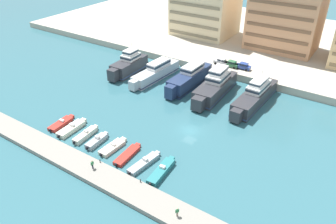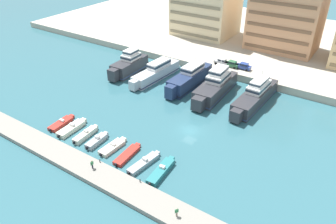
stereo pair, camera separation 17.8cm
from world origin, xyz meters
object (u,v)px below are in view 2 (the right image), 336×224
car_green_left (232,64)px  car_blue_mid_left (244,66)px  yacht_charcoal_center (255,96)px  motorboat_red_center_right (127,155)px  pedestrian_near_edge (92,164)px  motorboat_teal_right (161,171)px  yacht_navy_mid_left (190,78)px  motorboat_red_far_left (61,123)px  motorboat_cream_mid_left (86,135)px  yacht_silver_left (156,72)px  motorboat_grey_center_left (97,141)px  motorboat_cream_left (72,128)px  car_silver_far_left (222,61)px  yacht_charcoal_far_left (129,65)px  motorboat_cream_center (113,147)px  pedestrian_mid_deck (177,211)px  yacht_charcoal_center_left (215,86)px  motorboat_grey_mid_right (144,163)px

car_green_left → car_blue_mid_left: size_ratio=1.01×
yacht_charcoal_center → motorboat_red_center_right: 34.34m
pedestrian_near_edge → car_green_left: bearing=87.1°
pedestrian_near_edge → motorboat_teal_right: bearing=32.2°
yacht_navy_mid_left → motorboat_red_far_left: (-13.31, -31.21, -1.87)m
motorboat_cream_mid_left → car_blue_mid_left: bearing=71.9°
yacht_silver_left → motorboat_grey_center_left: yacht_silver_left is taller
motorboat_cream_mid_left → motorboat_red_center_right: size_ratio=0.93×
motorboat_cream_left → yacht_navy_mid_left: bearing=72.6°
motorboat_cream_left → motorboat_cream_mid_left: motorboat_cream_left is taller
car_silver_far_left → motorboat_cream_mid_left: bearing=-100.5°
yacht_charcoal_far_left → motorboat_grey_center_left: bearing=-61.3°
motorboat_red_far_left → motorboat_cream_mid_left: 7.58m
motorboat_cream_mid_left → motorboat_cream_center: motorboat_cream_mid_left is taller
motorboat_cream_mid_left → car_green_left: car_green_left is taller
motorboat_teal_right → pedestrian_mid_deck: pedestrian_mid_deck is taller
motorboat_red_far_left → car_silver_far_left: 47.35m
yacht_charcoal_center_left → motorboat_teal_right: yacht_charcoal_center_left is taller
motorboat_grey_center_left → motorboat_cream_center: (3.81, 0.34, -0.14)m
motorboat_cream_center → motorboat_teal_right: (11.78, -0.54, 0.12)m
pedestrian_mid_deck → motorboat_cream_center: bearing=158.6°
yacht_charcoal_center_left → yacht_charcoal_center: bearing=6.5°
yacht_navy_mid_left → motorboat_red_far_left: size_ratio=2.76×
car_blue_mid_left → pedestrian_mid_deck: bearing=-77.3°
yacht_charcoal_center → motorboat_red_far_left: (-30.92, -31.65, -1.77)m
motorboat_grey_center_left → car_blue_mid_left: size_ratio=1.47×
yacht_navy_mid_left → pedestrian_mid_deck: 44.24m
yacht_charcoal_center_left → car_blue_mid_left: 14.51m
motorboat_cream_left → motorboat_grey_center_left: size_ratio=1.26×
yacht_silver_left → motorboat_teal_right: bearing=-53.0°
motorboat_cream_mid_left → car_blue_mid_left: car_blue_mid_left is taller
yacht_navy_mid_left → pedestrian_mid_deck: (20.93, -38.97, -0.47)m
yacht_charcoal_far_left → yacht_charcoal_center_left: size_ratio=0.77×
car_green_left → pedestrian_mid_deck: bearing=-73.8°
yacht_charcoal_center_left → yacht_charcoal_center: size_ratio=0.93×
yacht_silver_left → motorboat_red_far_left: (-3.29, -30.22, -1.43)m
yacht_charcoal_center_left → motorboat_cream_mid_left: yacht_charcoal_center_left is taller
yacht_silver_left → motorboat_red_far_left: size_ratio=2.82×
motorboat_red_far_left → pedestrian_near_edge: size_ratio=4.13×
yacht_charcoal_center → motorboat_grey_mid_right: yacht_charcoal_center is taller
motorboat_grey_center_left → yacht_navy_mid_left: bearing=85.8°
yacht_charcoal_far_left → car_green_left: size_ratio=3.64×
yacht_navy_mid_left → motorboat_grey_center_left: bearing=-94.2°
motorboat_teal_right → motorboat_red_far_left: bearing=178.5°
car_blue_mid_left → yacht_charcoal_center: bearing=-57.3°
motorboat_teal_right → car_silver_far_left: car_silver_far_left is taller
motorboat_teal_right → car_blue_mid_left: (-4.18, 45.66, 2.40)m
motorboat_red_far_left → pedestrian_near_edge: 17.96m
yacht_charcoal_far_left → yacht_charcoal_center_left: 26.32m
pedestrian_near_edge → motorboat_cream_mid_left: bearing=142.6°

